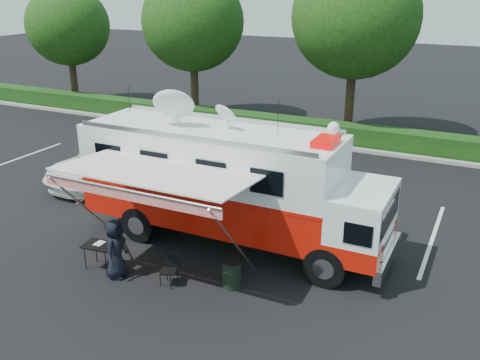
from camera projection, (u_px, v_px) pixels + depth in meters
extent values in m
plane|color=black|center=(233.00, 243.00, 16.48)|extent=(120.00, 120.00, 0.00)
cube|color=#9E998E|center=(422.00, 158.00, 24.06)|extent=(60.00, 0.35, 0.15)
cube|color=black|center=(426.00, 144.00, 24.66)|extent=(60.00, 1.20, 1.00)
cylinder|color=black|center=(73.00, 74.00, 34.12)|extent=(0.44, 0.44, 4.00)
ellipsoid|color=#14380F|center=(68.00, 26.00, 33.08)|extent=(5.12, 5.12, 4.86)
cylinder|color=black|center=(195.00, 81.00, 30.35)|extent=(0.44, 0.44, 4.40)
ellipsoid|color=#14380F|center=(193.00, 22.00, 29.20)|extent=(5.63, 5.63, 5.35)
cylinder|color=black|center=(350.00, 92.00, 26.57)|extent=(0.44, 0.44, 4.80)
ellipsoid|color=#14380F|center=(356.00, 17.00, 25.32)|extent=(6.14, 6.14, 5.84)
cube|color=silver|center=(16.00, 159.00, 24.15)|extent=(0.12, 5.50, 0.01)
cube|color=silver|center=(123.00, 180.00, 21.68)|extent=(0.12, 5.50, 0.01)
cube|color=silver|center=(258.00, 205.00, 19.20)|extent=(0.12, 5.50, 0.01)
cube|color=silver|center=(432.00, 239.00, 16.73)|extent=(0.12, 5.50, 0.01)
cube|color=black|center=(233.00, 226.00, 16.28)|extent=(8.81, 1.43, 0.31)
cylinder|color=black|center=(325.00, 267.00, 13.98)|extent=(1.13, 0.33, 1.13)
cylinder|color=black|center=(348.00, 232.00, 15.88)|extent=(1.13, 0.33, 1.13)
cylinder|color=black|center=(139.00, 224.00, 16.43)|extent=(1.13, 0.33, 1.13)
cylinder|color=black|center=(178.00, 199.00, 18.32)|extent=(1.13, 0.33, 1.13)
cube|color=silver|center=(388.00, 257.00, 14.34)|extent=(0.20, 2.56, 0.41)
cube|color=white|center=(362.00, 219.00, 14.32)|extent=(1.43, 2.56, 1.74)
cube|color=red|center=(360.00, 240.00, 14.53)|extent=(1.46, 2.58, 0.56)
cube|color=black|center=(388.00, 213.00, 13.93)|extent=(0.12, 2.26, 0.72)
cube|color=red|center=(212.00, 199.00, 16.30)|extent=(7.79, 2.56, 1.23)
cube|color=red|center=(211.00, 180.00, 16.09)|extent=(7.81, 2.58, 0.10)
cube|color=white|center=(211.00, 156.00, 15.82)|extent=(7.79, 2.56, 1.43)
cube|color=white|center=(210.00, 131.00, 15.55)|extent=(7.79, 2.56, 0.08)
cube|color=#CC0505|center=(326.00, 141.00, 14.07)|extent=(0.56, 0.97, 0.16)
sphere|color=white|center=(334.00, 128.00, 14.94)|extent=(0.35, 0.35, 0.35)
ellipsoid|color=white|center=(174.00, 104.00, 15.63)|extent=(1.23, 1.23, 0.37)
ellipsoid|color=white|center=(226.00, 113.00, 15.37)|extent=(0.72, 0.72, 0.20)
cylinder|color=black|center=(129.00, 101.00, 17.02)|extent=(0.02, 0.02, 1.02)
cylinder|color=black|center=(173.00, 106.00, 16.35)|extent=(0.02, 0.02, 1.02)
cylinder|color=black|center=(278.00, 118.00, 14.91)|extent=(0.02, 0.02, 1.02)
cube|color=silver|center=(156.00, 172.00, 13.70)|extent=(5.12, 2.46, 0.21)
cube|color=red|center=(128.00, 195.00, 12.75)|extent=(5.12, 0.04, 0.29)
cylinder|color=#B2B2B7|center=(127.00, 190.00, 12.69)|extent=(5.12, 0.07, 0.07)
cylinder|color=#B2B2B7|center=(90.00, 211.00, 15.12)|extent=(0.05, 2.65, 2.96)
cylinder|color=#B2B2B7|center=(236.00, 244.00, 13.22)|extent=(0.05, 2.65, 2.96)
imported|color=white|center=(109.00, 180.00, 21.65)|extent=(2.84, 5.60, 1.52)
imported|color=black|center=(118.00, 276.00, 14.62)|extent=(0.68, 0.90, 1.67)
cube|color=black|center=(100.00, 245.00, 14.75)|extent=(0.96, 0.74, 0.04)
cylinder|color=black|center=(85.00, 258.00, 14.84)|extent=(0.02, 0.02, 0.73)
cylinder|color=black|center=(96.00, 251.00, 15.23)|extent=(0.02, 0.02, 0.73)
cylinder|color=black|center=(106.00, 263.00, 14.54)|extent=(0.02, 0.02, 0.73)
cylinder|color=black|center=(117.00, 256.00, 14.92)|extent=(0.02, 0.02, 0.73)
cube|color=silver|center=(99.00, 243.00, 14.81)|extent=(0.23, 0.31, 0.01)
cube|color=black|center=(169.00, 271.00, 14.07)|extent=(0.54, 0.54, 0.04)
cube|color=black|center=(172.00, 260.00, 14.16)|extent=(0.39, 0.19, 0.45)
cylinder|color=black|center=(160.00, 279.00, 14.07)|extent=(0.02, 0.02, 0.41)
cylinder|color=black|center=(167.00, 274.00, 14.35)|extent=(0.02, 0.02, 0.41)
cylinder|color=black|center=(171.00, 282.00, 13.94)|extent=(0.02, 0.02, 0.41)
cylinder|color=black|center=(177.00, 276.00, 14.21)|extent=(0.02, 0.02, 0.41)
cylinder|color=black|center=(232.00, 274.00, 13.99)|extent=(0.50, 0.50, 0.76)
cylinder|color=black|center=(232.00, 260.00, 13.85)|extent=(0.54, 0.54, 0.04)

